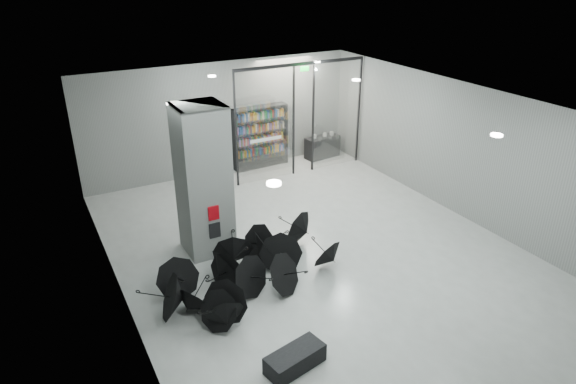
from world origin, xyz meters
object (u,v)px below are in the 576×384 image
shop_counter (322,147)px  umbrella_cluster (244,276)px  column (203,181)px  bench (295,359)px  bookshelf (260,137)px

shop_counter → umbrella_cluster: (-6.30, -6.56, -0.10)m
column → bench: bearing=-91.0°
column → umbrella_cluster: bearing=-86.4°
shop_counter → column: bearing=-152.3°
column → shop_counter: column is taller
bench → bookshelf: size_ratio=0.52×
bookshelf → shop_counter: size_ratio=1.66×
column → bench: 5.31m
column → shop_counter: bearing=34.7°
bookshelf → shop_counter: bearing=-9.6°
bookshelf → umbrella_cluster: bookshelf is taller
bench → umbrella_cluster: bearing=74.2°
bench → umbrella_cluster: umbrella_cluster is taller
bench → bookshelf: bookshelf is taller
bench → bookshelf: 10.56m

